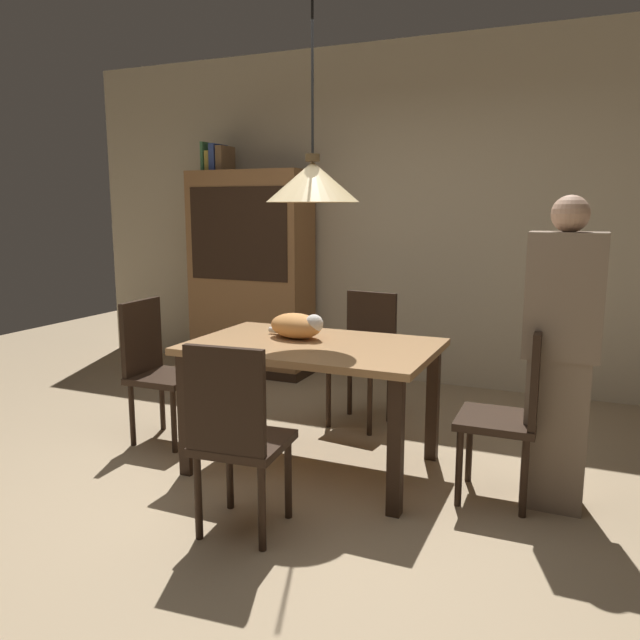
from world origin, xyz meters
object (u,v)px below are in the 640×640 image
Objects in this scene: book_green_slim at (208,157)px; book_blue_wide at (218,158)px; person_standing at (561,356)px; cat_sleeping at (297,326)px; book_brown_thick at (225,159)px; chair_left_side at (156,364)px; chair_near_front at (236,432)px; book_yellow_short at (212,161)px; dining_table at (313,360)px; chair_right_side at (514,407)px; chair_far_back at (365,352)px; pendant_lamp at (313,181)px; hutch_bookcase at (251,277)px.

book_blue_wide is at bearing 0.00° from book_green_slim.
book_green_slim is 3.83m from person_standing.
book_blue_wide is 0.15× the size of person_standing.
book_brown_thick is (-1.53, 1.70, 1.13)m from cat_sleeping.
cat_sleeping is 2.55m from book_brown_thick.
book_green_slim is (-0.73, 1.79, 1.47)m from chair_left_side.
book_blue_wide is 0.08m from book_brown_thick.
book_yellow_short reaches higher than chair_near_front.
dining_table is at bearing -32.36° from cat_sleeping.
book_brown_thick reaches higher than dining_table.
cat_sleeping is 1.53× the size of book_green_slim.
chair_left_side is 2.34× the size of cat_sleeping.
chair_right_side is at bearing -3.97° from cat_sleeping.
book_brown_thick is (-1.68, 0.91, 1.45)m from chair_far_back.
chair_left_side is at bearing -179.89° from pendant_lamp.
book_blue_wide is (-0.61, 1.79, 1.46)m from chair_left_side.
book_green_slim is (-0.44, 0.00, 1.09)m from hutch_bookcase.
chair_right_side is at bearing 38.10° from chair_near_front.
book_green_slim is (-1.87, 0.91, 1.47)m from chair_far_back.
person_standing reaches higher than chair_far_back.
chair_left_side is 3.58× the size of book_green_slim.
cat_sleeping is at bearing 5.30° from chair_left_side.
hutch_bookcase is 9.25× the size of book_yellow_short.
person_standing is (1.48, -0.06, -0.03)m from cat_sleeping.
book_yellow_short is (-1.81, 2.67, 1.43)m from chair_near_front.
chair_left_side is at bearing 142.34° from chair_near_front.
cat_sleeping is at bearing 176.03° from chair_right_side.
book_yellow_short is 0.83× the size of book_blue_wide.
book_blue_wide is (-2.87, 1.79, 1.46)m from chair_right_side.
book_brown_thick is (-0.24, 0.00, 1.07)m from hutch_bookcase.
chair_near_front is 1.45m from pendant_lamp.
book_green_slim is (-1.72, 1.70, 1.15)m from cat_sleeping.
chair_far_back is at bearing -27.46° from book_blue_wide.
pendant_lamp is 6.50× the size of book_yellow_short.
hutch_bookcase is (-1.42, 1.79, -0.77)m from pendant_lamp.
chair_far_back reaches higher than dining_table.
cat_sleeping is at bearing -46.69° from book_blue_wide.
dining_table is at bearing -90.61° from chair_far_back.
chair_right_side is 0.35m from person_standing.
pendant_lamp is at bearing -32.36° from cat_sleeping.
dining_table is at bearing -90.00° from pendant_lamp.
pendant_lamp reaches higher than chair_far_back.
chair_right_side is 2.34× the size of cat_sleeping.
dining_table is 1.08× the size of pendant_lamp.
book_brown_thick is (0.14, 0.00, 0.02)m from book_yellow_short.
book_blue_wide reaches higher than book_yellow_short.
dining_table is 1.34m from person_standing.
pendant_lamp is 1.59m from person_standing.
book_green_slim is (-1.87, 2.67, 1.47)m from chair_near_front.
chair_near_front is (-1.12, -0.88, 0.00)m from chair_right_side.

